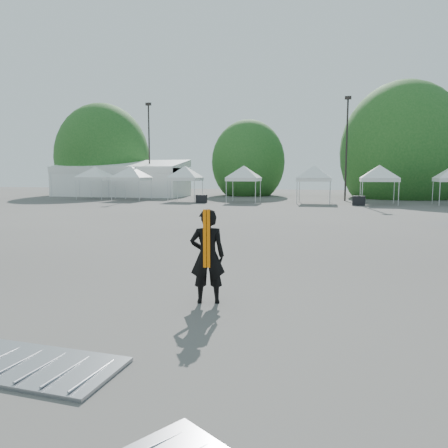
# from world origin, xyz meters

# --- Properties ---
(ground) EXTENTS (120.00, 120.00, 0.00)m
(ground) POSITION_xyz_m (0.00, 0.00, 0.00)
(ground) COLOR #474442
(ground) RESTS_ON ground
(marquee) EXTENTS (15.00, 6.25, 4.23)m
(marquee) POSITION_xyz_m (-22.00, 35.00, 1.97)
(marquee) COLOR white
(marquee) RESTS_ON ground
(light_pole_west) EXTENTS (0.60, 0.25, 10.30)m
(light_pole_west) POSITION_xyz_m (-18.00, 34.00, 5.77)
(light_pole_west) COLOR black
(light_pole_west) RESTS_ON ground
(light_pole_east) EXTENTS (0.60, 0.25, 9.80)m
(light_pole_east) POSITION_xyz_m (3.00, 32.00, 5.52)
(light_pole_east) COLOR black
(light_pole_east) RESTS_ON ground
(tree_far_w) EXTENTS (4.80, 4.80, 7.30)m
(tree_far_w) POSITION_xyz_m (-26.00, 38.00, 4.54)
(tree_far_w) COLOR #382314
(tree_far_w) RESTS_ON ground
(tree_mid_w) EXTENTS (4.16, 4.16, 6.33)m
(tree_mid_w) POSITION_xyz_m (-8.00, 40.00, 3.93)
(tree_mid_w) COLOR #382314
(tree_mid_w) RESTS_ON ground
(tree_mid_e) EXTENTS (5.12, 5.12, 7.79)m
(tree_mid_e) POSITION_xyz_m (9.00, 39.00, 4.84)
(tree_mid_e) COLOR #382314
(tree_mid_e) RESTS_ON ground
(tent_a) EXTENTS (4.30, 4.30, 3.88)m
(tent_a) POSITION_xyz_m (-21.75, 28.95, 3.06)
(tent_a) COLOR silver
(tent_a) RESTS_ON ground
(tent_b) EXTENTS (4.35, 4.35, 3.88)m
(tent_b) POSITION_xyz_m (-17.38, 28.19, 3.06)
(tent_b) COLOR silver
(tent_b) RESTS_ON ground
(tent_c) EXTENTS (3.94, 3.94, 3.88)m
(tent_c) POSITION_xyz_m (-11.71, 27.91, 3.06)
(tent_c) COLOR silver
(tent_c) RESTS_ON ground
(tent_d) EXTENTS (4.01, 4.01, 3.88)m
(tent_d) POSITION_xyz_m (-6.02, 27.65, 3.06)
(tent_d) COLOR silver
(tent_d) RESTS_ON ground
(tent_e) EXTENTS (4.20, 4.20, 3.88)m
(tent_e) POSITION_xyz_m (0.24, 28.06, 3.06)
(tent_e) COLOR silver
(tent_e) RESTS_ON ground
(tent_f) EXTENTS (4.27, 4.27, 3.88)m
(tent_f) POSITION_xyz_m (5.64, 27.79, 3.06)
(tent_f) COLOR silver
(tent_f) RESTS_ON ground
(man) EXTENTS (0.81, 0.65, 1.94)m
(man) POSITION_xyz_m (-0.53, -3.00, 0.97)
(man) COLOR black
(man) RESTS_ON ground
(barrier_left) EXTENTS (2.49, 1.34, 0.08)m
(barrier_left) POSITION_xyz_m (-2.02, -6.50, 0.04)
(barrier_left) COLOR #919398
(barrier_left) RESTS_ON ground
(crate_west) EXTENTS (1.03, 0.84, 0.73)m
(crate_west) POSITION_xyz_m (-9.48, 25.80, 0.37)
(crate_west) COLOR black
(crate_west) RESTS_ON ground
(crate_mid) EXTENTS (1.08, 0.87, 0.78)m
(crate_mid) POSITION_xyz_m (3.97, 26.12, 0.39)
(crate_mid) COLOR black
(crate_mid) RESTS_ON ground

